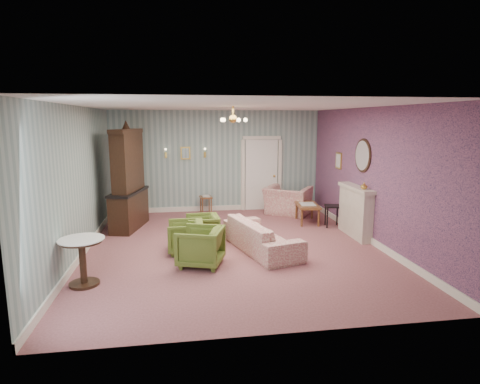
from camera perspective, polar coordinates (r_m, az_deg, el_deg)
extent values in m
plane|color=#97585B|center=(8.45, -0.94, -7.88)|extent=(7.00, 7.00, 0.00)
plane|color=white|center=(8.03, -1.00, 12.18)|extent=(7.00, 7.00, 0.00)
plane|color=gray|center=(11.57, -3.30, 4.40)|extent=(6.00, 0.00, 6.00)
plane|color=gray|center=(4.74, 4.71, -4.26)|extent=(6.00, 0.00, 6.00)
plane|color=gray|center=(8.27, -22.04, 1.30)|extent=(0.00, 7.00, 7.00)
plane|color=gray|center=(9.02, 18.30, 2.22)|extent=(0.00, 7.00, 7.00)
plane|color=#C06080|center=(9.01, 18.21, 2.22)|extent=(0.00, 7.00, 7.00)
imported|color=#5A6E26|center=(7.37, -5.68, -7.49)|extent=(0.92, 0.95, 0.78)
imported|color=#5A6E26|center=(8.12, -7.82, -6.13)|extent=(0.65, 0.70, 0.71)
imported|color=#5A6E26|center=(8.65, -5.36, -5.11)|extent=(0.66, 0.70, 0.69)
imported|color=#AA444E|center=(8.16, 3.10, -5.48)|extent=(1.17, 2.23, 0.84)
imported|color=#AA444E|center=(11.31, 6.86, -0.55)|extent=(1.42, 1.31, 1.04)
imported|color=gold|center=(8.98, 17.31, 0.84)|extent=(0.15, 0.15, 0.15)
cube|color=maroon|center=(11.16, 6.81, -0.91)|extent=(0.41, 0.28, 0.39)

